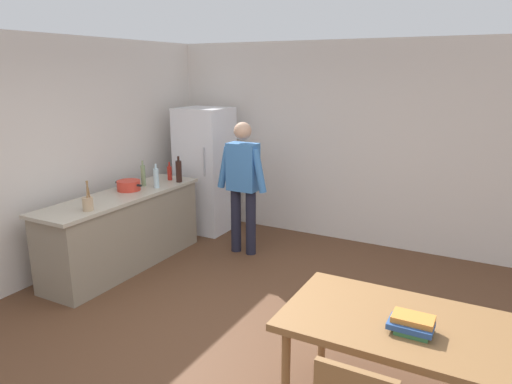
{
  "coord_description": "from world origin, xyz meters",
  "views": [
    {
      "loc": [
        1.9,
        -3.12,
        2.32
      ],
      "look_at": [
        -0.46,
        1.28,
        1.01
      ],
      "focal_mm": 32.78,
      "sensor_mm": 36.0,
      "label": 1
    }
  ],
  "objects_px": {
    "dining_table": "(392,329)",
    "bottle_sauce_red": "(170,173)",
    "refrigerator": "(205,170)",
    "person": "(243,180)",
    "bottle_vinegar_tall": "(143,175)",
    "bottle_wine_dark": "(179,171)",
    "book_stack": "(412,324)",
    "utensil_jar": "(88,203)",
    "cooking_pot": "(129,185)",
    "bottle_water_clear": "(156,178)"
  },
  "relations": [
    {
      "from": "person",
      "to": "refrigerator",
      "type": "bearing_deg",
      "value": 149.77
    },
    {
      "from": "cooking_pot",
      "to": "bottle_sauce_red",
      "type": "distance_m",
      "value": 0.68
    },
    {
      "from": "person",
      "to": "bottle_water_clear",
      "type": "height_order",
      "value": "person"
    },
    {
      "from": "person",
      "to": "book_stack",
      "type": "bearing_deg",
      "value": -42.19
    },
    {
      "from": "refrigerator",
      "to": "cooking_pot",
      "type": "relative_size",
      "value": 4.5
    },
    {
      "from": "refrigerator",
      "to": "person",
      "type": "bearing_deg",
      "value": -30.23
    },
    {
      "from": "refrigerator",
      "to": "utensil_jar",
      "type": "bearing_deg",
      "value": -88.32
    },
    {
      "from": "person",
      "to": "utensil_jar",
      "type": "bearing_deg",
      "value": -117.54
    },
    {
      "from": "dining_table",
      "to": "refrigerator",
      "type": "bearing_deg",
      "value": 140.71
    },
    {
      "from": "dining_table",
      "to": "bottle_water_clear",
      "type": "xyz_separation_m",
      "value": [
        -3.24,
        1.54,
        0.35
      ]
    },
    {
      "from": "bottle_sauce_red",
      "to": "bottle_wine_dark",
      "type": "distance_m",
      "value": 0.19
    },
    {
      "from": "bottle_sauce_red",
      "to": "book_stack",
      "type": "distance_m",
      "value": 4.07
    },
    {
      "from": "utensil_jar",
      "to": "bottle_vinegar_tall",
      "type": "bearing_deg",
      "value": 101.15
    },
    {
      "from": "person",
      "to": "bottle_wine_dark",
      "type": "bearing_deg",
      "value": -165.0
    },
    {
      "from": "dining_table",
      "to": "bottle_wine_dark",
      "type": "relative_size",
      "value": 4.12
    },
    {
      "from": "dining_table",
      "to": "utensil_jar",
      "type": "distance_m",
      "value": 3.28
    },
    {
      "from": "refrigerator",
      "to": "dining_table",
      "type": "bearing_deg",
      "value": -39.29
    },
    {
      "from": "dining_table",
      "to": "bottle_wine_dark",
      "type": "distance_m",
      "value": 3.74
    },
    {
      "from": "bottle_wine_dark",
      "to": "bottle_vinegar_tall",
      "type": "relative_size",
      "value": 1.06
    },
    {
      "from": "bottle_sauce_red",
      "to": "bottle_vinegar_tall",
      "type": "relative_size",
      "value": 0.75
    },
    {
      "from": "book_stack",
      "to": "bottle_wine_dark",
      "type": "bearing_deg",
      "value": 148.52
    },
    {
      "from": "dining_table",
      "to": "bottle_water_clear",
      "type": "relative_size",
      "value": 4.67
    },
    {
      "from": "utensil_jar",
      "to": "bottle_vinegar_tall",
      "type": "distance_m",
      "value": 1.12
    },
    {
      "from": "refrigerator",
      "to": "bottle_sauce_red",
      "type": "relative_size",
      "value": 7.5
    },
    {
      "from": "book_stack",
      "to": "cooking_pot",
      "type": "bearing_deg",
      "value": 158.78
    },
    {
      "from": "bottle_water_clear",
      "to": "refrigerator",
      "type": "bearing_deg",
      "value": 93.06
    },
    {
      "from": "dining_table",
      "to": "bottle_vinegar_tall",
      "type": "distance_m",
      "value": 3.8
    },
    {
      "from": "person",
      "to": "bottle_sauce_red",
      "type": "relative_size",
      "value": 7.08
    },
    {
      "from": "book_stack",
      "to": "refrigerator",
      "type": "bearing_deg",
      "value": 140.75
    },
    {
      "from": "bottle_sauce_red",
      "to": "bottle_vinegar_tall",
      "type": "distance_m",
      "value": 0.43
    },
    {
      "from": "utensil_jar",
      "to": "bottle_wine_dark",
      "type": "relative_size",
      "value": 0.94
    },
    {
      "from": "person",
      "to": "bottle_sauce_red",
      "type": "distance_m",
      "value": 1.03
    },
    {
      "from": "cooking_pot",
      "to": "book_stack",
      "type": "distance_m",
      "value": 3.85
    },
    {
      "from": "person",
      "to": "bottle_wine_dark",
      "type": "xyz_separation_m",
      "value": [
        -0.83,
        -0.22,
        0.07
      ]
    },
    {
      "from": "cooking_pot",
      "to": "utensil_jar",
      "type": "relative_size",
      "value": 1.25
    },
    {
      "from": "person",
      "to": "bottle_wine_dark",
      "type": "height_order",
      "value": "person"
    },
    {
      "from": "bottle_wine_dark",
      "to": "bottle_vinegar_tall",
      "type": "distance_m",
      "value": 0.46
    },
    {
      "from": "person",
      "to": "bottle_vinegar_tall",
      "type": "relative_size",
      "value": 5.31
    },
    {
      "from": "refrigerator",
      "to": "cooking_pot",
      "type": "xyz_separation_m",
      "value": [
        -0.15,
        -1.41,
        0.06
      ]
    },
    {
      "from": "refrigerator",
      "to": "book_stack",
      "type": "relative_size",
      "value": 6.69
    },
    {
      "from": "bottle_sauce_red",
      "to": "dining_table",
      "type": "bearing_deg",
      "value": -30.28
    },
    {
      "from": "cooking_pot",
      "to": "bottle_wine_dark",
      "type": "bearing_deg",
      "value": 66.72
    },
    {
      "from": "utensil_jar",
      "to": "bottle_water_clear",
      "type": "xyz_separation_m",
      "value": [
        -0.0,
        1.09,
        0.05
      ]
    },
    {
      "from": "person",
      "to": "bottle_water_clear",
      "type": "xyz_separation_m",
      "value": [
        -0.89,
        -0.6,
        0.05
      ]
    },
    {
      "from": "bottle_water_clear",
      "to": "book_stack",
      "type": "height_order",
      "value": "bottle_water_clear"
    },
    {
      "from": "dining_table",
      "to": "book_stack",
      "type": "distance_m",
      "value": 0.21
    },
    {
      "from": "bottle_wine_dark",
      "to": "book_stack",
      "type": "height_order",
      "value": "bottle_wine_dark"
    },
    {
      "from": "refrigerator",
      "to": "bottle_water_clear",
      "type": "bearing_deg",
      "value": -86.94
    },
    {
      "from": "dining_table",
      "to": "bottle_sauce_red",
      "type": "bearing_deg",
      "value": 149.72
    },
    {
      "from": "bottle_vinegar_tall",
      "to": "refrigerator",
      "type": "bearing_deg",
      "value": 82.54
    }
  ]
}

